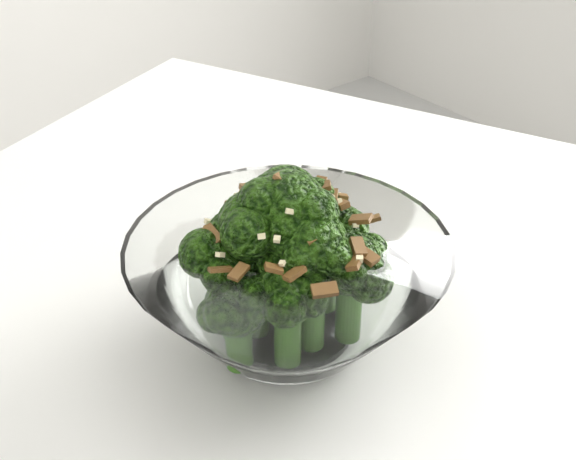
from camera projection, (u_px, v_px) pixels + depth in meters
broccoli_dish at (287, 280)px, 0.50m from camera, size 0.20×0.20×0.13m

